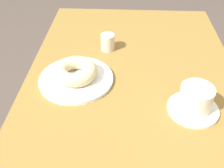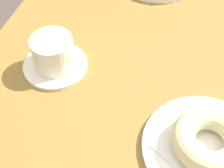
{
  "view_description": "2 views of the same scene",
  "coord_description": "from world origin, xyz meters",
  "px_view_note": "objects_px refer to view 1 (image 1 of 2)",
  "views": [
    {
      "loc": [
        -0.5,
        0.03,
        1.23
      ],
      "look_at": [
        -0.0,
        0.05,
        0.81
      ],
      "focal_mm": 42.33,
      "sensor_mm": 36.0,
      "label": 1
    },
    {
      "loc": [
        0.35,
        0.09,
        1.25
      ],
      "look_at": [
        0.0,
        -0.02,
        0.81
      ],
      "focal_mm": 54.17,
      "sensor_mm": 36.0,
      "label": 2
    }
  ],
  "objects_px": {
    "donut_sugar_ring": "(75,71)",
    "coffee_cup": "(195,101)",
    "sugar_jar": "(108,42)",
    "plate_sugar_ring": "(76,79)"
  },
  "relations": [
    {
      "from": "donut_sugar_ring",
      "to": "coffee_cup",
      "type": "bearing_deg",
      "value": -108.36
    },
    {
      "from": "donut_sugar_ring",
      "to": "coffee_cup",
      "type": "distance_m",
      "value": 0.32
    },
    {
      "from": "plate_sugar_ring",
      "to": "coffee_cup",
      "type": "xyz_separation_m",
      "value": [
        -0.1,
        -0.3,
        0.03
      ]
    },
    {
      "from": "plate_sugar_ring",
      "to": "donut_sugar_ring",
      "type": "height_order",
      "value": "donut_sugar_ring"
    },
    {
      "from": "plate_sugar_ring",
      "to": "coffee_cup",
      "type": "relative_size",
      "value": 1.64
    },
    {
      "from": "sugar_jar",
      "to": "plate_sugar_ring",
      "type": "bearing_deg",
      "value": 155.08
    },
    {
      "from": "coffee_cup",
      "to": "sugar_jar",
      "type": "xyz_separation_m",
      "value": [
        0.26,
        0.22,
        -0.01
      ]
    },
    {
      "from": "donut_sugar_ring",
      "to": "sugar_jar",
      "type": "distance_m",
      "value": 0.18
    },
    {
      "from": "plate_sugar_ring",
      "to": "sugar_jar",
      "type": "distance_m",
      "value": 0.18
    },
    {
      "from": "plate_sugar_ring",
      "to": "donut_sugar_ring",
      "type": "xyz_separation_m",
      "value": [
        0.0,
        0.0,
        0.03
      ]
    }
  ]
}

